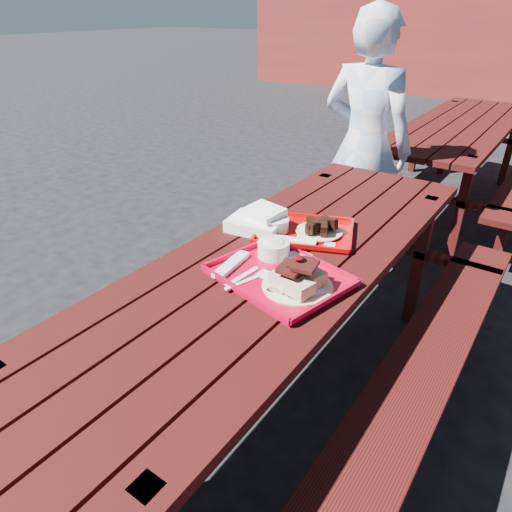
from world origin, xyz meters
name	(u,v)px	position (x,y,z in m)	size (l,w,h in m)	color
ground	(275,398)	(0.00, 0.00, 0.00)	(60.00, 60.00, 0.00)	black
picnic_table_near	(277,297)	(0.00, 0.00, 0.56)	(1.41, 2.40, 0.75)	#3A0D0B
picnic_table_far	(457,145)	(0.00, 2.80, 0.56)	(1.41, 2.40, 0.75)	#3A0D0B
near_tray	(283,269)	(0.09, -0.12, 0.78)	(0.52, 0.44, 0.14)	#B70122
far_tray	(303,230)	(-0.02, 0.22, 0.77)	(0.48, 0.44, 0.07)	#B10203
white_cloth	(258,221)	(-0.20, 0.15, 0.79)	(0.25, 0.21, 0.09)	white
person	(365,147)	(-0.27, 1.43, 0.81)	(0.59, 0.39, 1.63)	#9EBCDB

